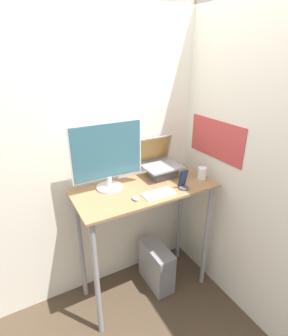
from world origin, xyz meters
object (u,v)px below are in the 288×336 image
(keyboard, at_px, (159,194))
(computer_tower, at_px, (156,266))
(laptop, at_px, (161,167))
(monitor, at_px, (108,157))
(cell_phone, at_px, (183,183))
(mouse, at_px, (135,198))

(keyboard, xyz_separation_m, computer_tower, (0.09, 0.15, -0.91))
(laptop, bearing_deg, monitor, -179.96)
(keyboard, bearing_deg, laptop, 54.53)
(laptop, distance_m, cell_phone, 0.30)
(laptop, xyz_separation_m, mouse, (-0.40, -0.27, -0.07))
(monitor, xyz_separation_m, keyboard, (0.30, -0.28, -0.27))
(cell_phone, bearing_deg, computer_tower, 130.23)
(mouse, relative_size, cell_phone, 0.41)
(laptop, xyz_separation_m, computer_tower, (-0.11, -0.13, -0.98))
(keyboard, bearing_deg, computer_tower, 58.64)
(keyboard, height_order, mouse, mouse)
(computer_tower, bearing_deg, laptop, 50.26)
(keyboard, bearing_deg, cell_phone, -2.42)
(mouse, xyz_separation_m, cell_phone, (0.43, -0.03, 0.03))
(laptop, bearing_deg, mouse, -146.21)
(laptop, height_order, computer_tower, laptop)
(computer_tower, bearing_deg, monitor, 161.36)
(keyboard, distance_m, computer_tower, 0.92)
(laptop, relative_size, mouse, 4.94)
(mouse, height_order, computer_tower, mouse)
(computer_tower, bearing_deg, mouse, -154.93)
(laptop, bearing_deg, computer_tower, -129.74)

